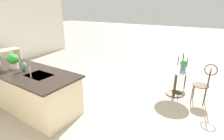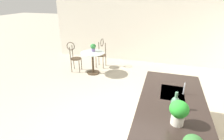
{
  "view_description": "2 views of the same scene",
  "coord_description": "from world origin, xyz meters",
  "px_view_note": "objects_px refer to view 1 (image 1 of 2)",
  "views": [
    {
      "loc": [
        -3.42,
        2.85,
        2.29
      ],
      "look_at": [
        -1.33,
        -0.36,
        0.88
      ],
      "focal_mm": 27.46,
      "sensor_mm": 36.0,
      "label": 1
    },
    {
      "loc": [
        2.7,
        0.63,
        2.53
      ],
      "look_at": [
        -1.11,
        -0.53,
        0.84
      ],
      "focal_mm": 28.65,
      "sensor_mm": 36.0,
      "label": 2
    }
  ],
  "objects_px": {
    "chair_near_window": "(182,68)",
    "bistro_table": "(176,80)",
    "potted_plant_counter_near": "(13,60)",
    "vase_on_counter": "(24,66)",
    "writing_desk": "(3,56)",
    "potted_plant_on_table": "(184,65)",
    "chair_by_island": "(204,82)"
  },
  "relations": [
    {
      "from": "chair_near_window",
      "to": "vase_on_counter",
      "type": "xyz_separation_m",
      "value": [
        2.79,
        3.22,
        0.46
      ]
    },
    {
      "from": "potted_plant_counter_near",
      "to": "vase_on_counter",
      "type": "height_order",
      "value": "potted_plant_counter_near"
    },
    {
      "from": "chair_near_window",
      "to": "chair_by_island",
      "type": "bearing_deg",
      "value": 132.06
    },
    {
      "from": "chair_near_window",
      "to": "bistro_table",
      "type": "bearing_deg",
      "value": 90.59
    },
    {
      "from": "potted_plant_counter_near",
      "to": "vase_on_counter",
      "type": "distance_m",
      "value": 0.36
    },
    {
      "from": "chair_by_island",
      "to": "potted_plant_counter_near",
      "type": "bearing_deg",
      "value": 33.06
    },
    {
      "from": "vase_on_counter",
      "to": "chair_by_island",
      "type": "bearing_deg",
      "value": -144.66
    },
    {
      "from": "bistro_table",
      "to": "potted_plant_counter_near",
      "type": "xyz_separation_m",
      "value": [
        3.15,
        2.55,
        0.67
      ]
    },
    {
      "from": "bistro_table",
      "to": "potted_plant_counter_near",
      "type": "bearing_deg",
      "value": 39.01
    },
    {
      "from": "writing_desk",
      "to": "chair_near_window",
      "type": "bearing_deg",
      "value": -161.09
    },
    {
      "from": "potted_plant_on_table",
      "to": "potted_plant_counter_near",
      "type": "height_order",
      "value": "potted_plant_counter_near"
    },
    {
      "from": "bistro_table",
      "to": "potted_plant_counter_near",
      "type": "distance_m",
      "value": 4.11
    },
    {
      "from": "vase_on_counter",
      "to": "writing_desk",
      "type": "bearing_deg",
      "value": -17.87
    },
    {
      "from": "chair_by_island",
      "to": "vase_on_counter",
      "type": "xyz_separation_m",
      "value": [
        3.47,
        2.46,
        0.46
      ]
    },
    {
      "from": "chair_near_window",
      "to": "writing_desk",
      "type": "distance_m",
      "value": 6.55
    },
    {
      "from": "potted_plant_on_table",
      "to": "vase_on_counter",
      "type": "xyz_separation_m",
      "value": [
        2.94,
        2.55,
        0.14
      ]
    },
    {
      "from": "potted_plant_on_table",
      "to": "potted_plant_counter_near",
      "type": "relative_size",
      "value": 0.75
    },
    {
      "from": "potted_plant_on_table",
      "to": "chair_near_window",
      "type": "bearing_deg",
      "value": -77.71
    },
    {
      "from": "bistro_table",
      "to": "potted_plant_on_table",
      "type": "distance_m",
      "value": 0.47
    },
    {
      "from": "writing_desk",
      "to": "vase_on_counter",
      "type": "height_order",
      "value": "vase_on_counter"
    },
    {
      "from": "chair_by_island",
      "to": "writing_desk",
      "type": "xyz_separation_m",
      "value": [
        6.87,
        1.37,
        -0.06
      ]
    },
    {
      "from": "chair_near_window",
      "to": "vase_on_counter",
      "type": "relative_size",
      "value": 3.62
    },
    {
      "from": "chair_near_window",
      "to": "potted_plant_on_table",
      "type": "xyz_separation_m",
      "value": [
        -0.14,
        0.67,
        0.32
      ]
    },
    {
      "from": "writing_desk",
      "to": "vase_on_counter",
      "type": "relative_size",
      "value": 4.17
    },
    {
      "from": "chair_by_island",
      "to": "writing_desk",
      "type": "bearing_deg",
      "value": 11.25
    },
    {
      "from": "chair_near_window",
      "to": "chair_by_island",
      "type": "relative_size",
      "value": 1.0
    },
    {
      "from": "chair_near_window",
      "to": "potted_plant_on_table",
      "type": "bearing_deg",
      "value": 102.29
    },
    {
      "from": "chair_near_window",
      "to": "potted_plant_counter_near",
      "type": "xyz_separation_m",
      "value": [
        3.14,
        3.24,
        0.55
      ]
    },
    {
      "from": "chair_near_window",
      "to": "chair_by_island",
      "type": "xyz_separation_m",
      "value": [
        -0.68,
        0.75,
        0.0
      ]
    },
    {
      "from": "chair_by_island",
      "to": "vase_on_counter",
      "type": "bearing_deg",
      "value": 35.34
    },
    {
      "from": "chair_near_window",
      "to": "potted_plant_on_table",
      "type": "relative_size",
      "value": 3.94
    },
    {
      "from": "bistro_table",
      "to": "writing_desk",
      "type": "relative_size",
      "value": 0.67
    }
  ]
}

